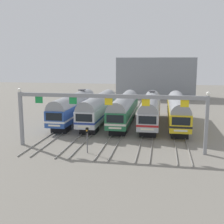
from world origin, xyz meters
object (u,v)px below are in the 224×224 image
Objects in this scene: commuter_train_blue at (74,106)px; commuter_train_stainless at (150,109)px; commuter_train_yellow at (178,109)px; catenary_gantry at (109,105)px; yard_signal_mast at (87,135)px; commuter_train_green at (124,108)px; commuter_train_silver at (99,107)px.

commuter_train_blue is 12.63m from commuter_train_stainless.
catenary_gantry is at bearing -121.97° from commuter_train_yellow.
commuter_train_yellow is at bearing 55.43° from yard_signal_mast.
commuter_train_green is 4.21m from commuter_train_stainless.
commuter_train_silver is (4.21, -0.00, -0.00)m from commuter_train_blue.
yard_signal_mast is at bearing -112.46° from commuter_train_stainless.
commuter_train_blue is 16.12m from catenary_gantry.
commuter_train_stainless reaches higher than commuter_train_silver.
commuter_train_blue reaches higher than commuter_train_green.
commuter_train_green is 13.74m from catenary_gantry.
catenary_gantry reaches higher than commuter_train_yellow.
commuter_train_green is 6.12× the size of yard_signal_mast.
catenary_gantry reaches higher than commuter_train_stainless.
commuter_train_silver is 15.43m from yard_signal_mast.
commuter_train_stainless is (4.21, 0.00, 0.00)m from commuter_train_green.
commuter_train_green is (4.21, 0.00, 0.00)m from commuter_train_silver.
catenary_gantry is 7.48× the size of yard_signal_mast.
commuter_train_yellow is (4.21, -0.00, -0.00)m from commuter_train_stainless.
catenary_gantry is (4.21, -13.49, 2.57)m from commuter_train_silver.
commuter_train_blue is 1.00× the size of commuter_train_green.
commuter_train_silver is 14.37m from catenary_gantry.
commuter_train_silver is at bearing 107.33° from catenary_gantry.
commuter_train_yellow reaches higher than yard_signal_mast.
yard_signal_mast is at bearing -124.57° from commuter_train_yellow.
commuter_train_blue is at bearing 121.96° from catenary_gantry.
commuter_train_blue is at bearing 179.94° from commuter_train_silver.
commuter_train_stainless is 0.82× the size of catenary_gantry.
commuter_train_stainless is 16.55m from yard_signal_mast.
yard_signal_mast is (2.11, -15.28, -0.62)m from commuter_train_silver.
commuter_train_silver is 4.21m from commuter_train_green.
commuter_train_blue is at bearing 179.97° from commuter_train_green.
commuter_train_yellow is (8.42, 0.00, 0.00)m from commuter_train_green.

